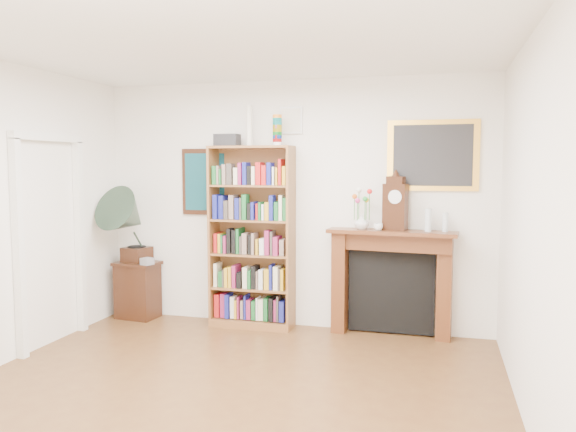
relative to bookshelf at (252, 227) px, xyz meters
The scene contains 15 objects.
room 2.36m from the bookshelf, 79.79° to the right, with size 4.51×5.01×2.81m.
door_casing 2.11m from the bookshelf, 148.18° to the right, with size 0.08×1.02×2.17m.
teal_poster 0.82m from the bookshelf, 165.05° to the left, with size 0.58×0.04×0.78m.
small_picture 1.28m from the bookshelf, 22.13° to the left, with size 0.26×0.04×0.30m.
gilt_painting 2.13m from the bookshelf, ahead, with size 0.95×0.04×0.75m.
bookshelf is the anchor object (origin of this frame).
side_cabinet 1.67m from the bookshelf, behind, with size 0.50×0.36×0.68m, color black.
fireplace 1.64m from the bookshelf, ahead, with size 1.39×0.44×1.16m.
gramophone 1.49m from the bookshelf, behind, with size 0.69×0.80×0.93m.
cd_stack 1.33m from the bookshelf, behind, with size 0.12×0.12×0.08m, color #A1A2AC.
mantel_clock 1.62m from the bookshelf, ahead, with size 0.27×0.19×0.57m.
flower_vase 1.25m from the bookshelf, ahead, with size 0.16×0.16×0.16m, color silver.
teacup 1.43m from the bookshelf, ahead, with size 0.10×0.10×0.08m, color white.
bottle_left 1.94m from the bookshelf, ahead, with size 0.07×0.07×0.24m, color silver.
bottle_right 2.12m from the bookshelf, ahead, with size 0.06×0.06×0.20m, color silver.
Camera 1 is at (1.63, -3.68, 1.85)m, focal length 35.00 mm.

